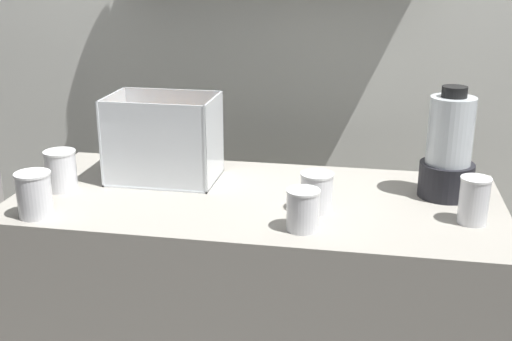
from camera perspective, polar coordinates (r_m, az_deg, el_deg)
The scene contains 9 objects.
counter at distance 2.07m, azimuth 0.00°, elevation -14.04°, with size 1.40×0.64×0.90m, color #9E998E.
back_wall_unit at distance 2.52m, azimuth 3.14°, elevation 11.62°, with size 2.60×0.24×2.50m.
carrot_display_bin at distance 2.01m, azimuth -8.33°, elevation 1.48°, with size 0.33×0.22×0.26m.
blender_pitcher at distance 1.91m, azimuth 16.68°, elevation 1.63°, with size 0.16×0.16×0.32m.
juice_cup_beet_far_left at distance 1.99m, azimuth -16.85°, elevation -0.16°, with size 0.09×0.09×0.12m.
juice_cup_mango_left at distance 1.81m, azimuth -18.99°, elevation -2.21°, with size 0.10×0.10×0.12m.
juice_cup_mango_middle at distance 1.64m, azimuth 4.16°, elevation -3.73°, with size 0.09×0.09×0.11m.
juice_cup_pomegranate_right at distance 1.76m, azimuth 5.38°, elevation -2.15°, with size 0.09×0.09×0.11m.
juice_cup_orange_far_right at distance 1.76m, azimuth 18.69°, elevation -2.79°, with size 0.08×0.08×0.12m.
Camera 1 is at (0.32, -1.72, 1.57)m, focal length 45.21 mm.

